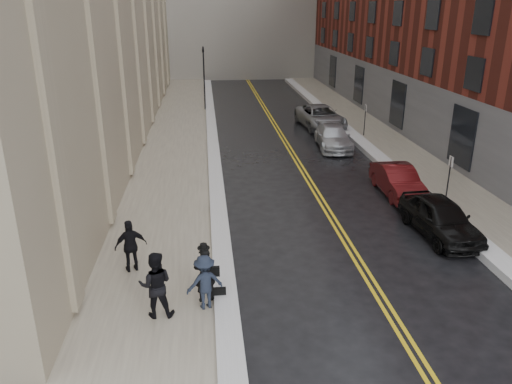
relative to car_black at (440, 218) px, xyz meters
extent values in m
plane|color=black|center=(-6.17, -4.96, -0.74)|extent=(160.00, 160.00, 0.00)
cube|color=gray|center=(-10.67, 11.04, -0.67)|extent=(4.00, 64.00, 0.15)
cube|color=gray|center=(2.83, 11.04, -0.67)|extent=(3.00, 64.00, 0.15)
cube|color=gold|center=(-3.79, 11.04, -0.74)|extent=(0.12, 64.00, 0.01)
cube|color=gold|center=(-3.55, 11.04, -0.74)|extent=(0.12, 64.00, 0.01)
cube|color=silver|center=(-8.37, 11.04, -0.61)|extent=(0.70, 60.80, 0.26)
cube|color=silver|center=(0.98, 11.04, -0.59)|extent=(0.85, 60.80, 0.30)
cylinder|color=black|center=(-8.77, 25.04, 1.86)|extent=(0.12, 0.12, 5.20)
imported|color=black|center=(-8.77, 25.04, 3.86)|extent=(0.18, 0.15, 0.90)
cylinder|color=black|center=(1.73, 3.04, 0.36)|extent=(0.06, 0.06, 2.20)
cube|color=white|center=(1.73, 3.04, 1.26)|extent=(0.02, 0.35, 0.45)
cylinder|color=black|center=(1.73, 15.04, 0.36)|extent=(0.06, 0.06, 2.20)
cube|color=white|center=(1.73, 15.04, 1.26)|extent=(0.02, 0.35, 0.45)
imported|color=black|center=(0.00, 0.00, 0.00)|extent=(2.01, 4.46, 1.49)
imported|color=#4C0D0F|center=(0.00, 4.45, -0.06)|extent=(1.48, 4.18, 1.37)
imported|color=#B9BCC2|center=(-0.97, 12.75, -0.06)|extent=(2.27, 4.84, 1.37)
imported|color=#93959A|center=(-0.54, 18.22, 0.04)|extent=(3.13, 5.86, 1.57)
imported|color=black|center=(-8.97, -3.84, 0.27)|extent=(0.69, 0.51, 1.72)
imported|color=black|center=(-10.32, -4.45, 0.38)|extent=(0.96, 0.76, 1.95)
imported|color=#1B2231|center=(-8.97, -4.19, 0.23)|extent=(1.20, 0.90, 1.65)
imported|color=black|center=(-11.34, -1.80, 0.29)|extent=(1.12, 0.74, 1.77)
camera|label=1|loc=(-8.79, -16.62, 7.62)|focal=35.00mm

